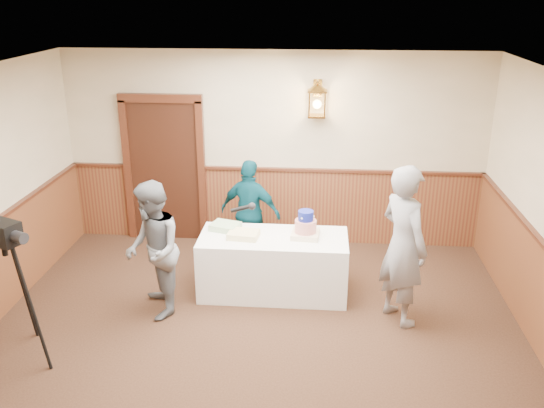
{
  "coord_description": "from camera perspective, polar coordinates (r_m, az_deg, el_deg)",
  "views": [
    {
      "loc": [
        0.64,
        -4.46,
        3.59
      ],
      "look_at": [
        0.12,
        1.7,
        1.25
      ],
      "focal_mm": 38.0,
      "sensor_mm": 36.0,
      "label": 1
    }
  ],
  "objects": [
    {
      "name": "ground",
      "position": [
        5.76,
        -2.75,
        -17.84
      ],
      "size": [
        7.0,
        7.0,
        0.0
      ],
      "primitive_type": "plane",
      "color": "#311D13",
      "rests_on": "ground"
    },
    {
      "name": "room_shell",
      "position": [
        5.38,
        -2.98,
        -1.92
      ],
      "size": [
        6.02,
        7.02,
        2.81
      ],
      "color": "#BFB38F",
      "rests_on": "ground"
    },
    {
      "name": "display_table",
      "position": [
        7.14,
        0.13,
        -6.01
      ],
      "size": [
        1.8,
        0.8,
        0.75
      ],
      "primitive_type": "cube",
      "color": "white",
      "rests_on": "ground"
    },
    {
      "name": "tiered_cake",
      "position": [
        6.94,
        3.34,
        -2.26
      ],
      "size": [
        0.35,
        0.35,
        0.34
      ],
      "rotation": [
        0.0,
        0.0,
        -0.09
      ],
      "color": "beige",
      "rests_on": "display_table"
    },
    {
      "name": "sheet_cake_yellow",
      "position": [
        6.96,
        -2.84,
        -3.04
      ],
      "size": [
        0.39,
        0.31,
        0.07
      ],
      "primitive_type": "cube",
      "rotation": [
        0.0,
        0.0,
        -0.11
      ],
      "color": "#FAE195",
      "rests_on": "display_table"
    },
    {
      "name": "sheet_cake_green",
      "position": [
        7.2,
        -4.65,
        -2.24
      ],
      "size": [
        0.4,
        0.36,
        0.08
      ],
      "primitive_type": "cube",
      "rotation": [
        0.0,
        0.0,
        -0.29
      ],
      "color": "#9CC48A",
      "rests_on": "display_table"
    },
    {
      "name": "interviewer",
      "position": [
        6.65,
        -11.7,
        -4.53
      ],
      "size": [
        1.56,
        0.94,
        1.6
      ],
      "rotation": [
        0.0,
        0.0,
        -1.21
      ],
      "color": "slate",
      "rests_on": "ground"
    },
    {
      "name": "baker",
      "position": [
        6.5,
        12.87,
        -4.03
      ],
      "size": [
        0.73,
        0.81,
        1.85
      ],
      "primitive_type": "imported",
      "rotation": [
        0.0,
        0.0,
        2.14
      ],
      "color": "gray",
      "rests_on": "ground"
    },
    {
      "name": "assistant_p",
      "position": [
        7.77,
        -2.15,
        -0.87
      ],
      "size": [
        0.93,
        0.6,
        1.47
      ],
      "primitive_type": "imported",
      "rotation": [
        0.0,
        0.0,
        2.84
      ],
      "color": "#0A4150",
      "rests_on": "ground"
    },
    {
      "name": "tv_camera_rig",
      "position": [
        6.33,
        -24.23,
        -8.62
      ],
      "size": [
        0.59,
        0.56,
        1.52
      ],
      "rotation": [
        0.0,
        0.0,
        -0.41
      ],
      "color": "black",
      "rests_on": "ground"
    }
  ]
}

